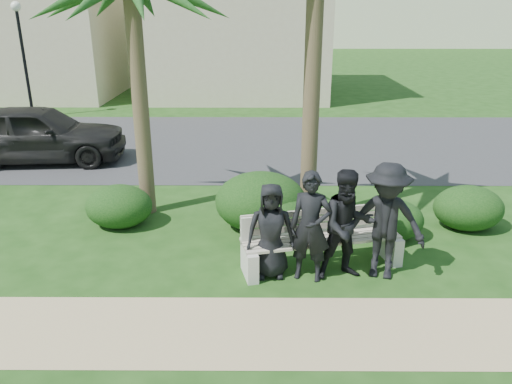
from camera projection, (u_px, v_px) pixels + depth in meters
ground at (263, 266)px, 8.42m from camera, size 160.00×160.00×0.00m
footpath at (264, 331)px, 6.73m from camera, size 30.00×1.60×0.01m
asphalt_street at (261, 143)px, 15.91m from camera, size 160.00×8.00×0.01m
stucco_bldg_left at (12, 16)px, 24.06m from camera, size 10.40×8.40×7.30m
stucco_bldg_right at (240, 16)px, 24.01m from camera, size 8.40×8.40×7.30m
street_lamp at (21, 39)px, 18.68m from camera, size 0.36×0.36×4.29m
park_bench at (322, 244)px, 8.26m from camera, size 2.78×1.20×0.93m
man_a at (271, 231)px, 7.87m from camera, size 0.78×0.52×1.57m
man_b at (310, 227)px, 7.74m from camera, size 0.74×0.58×1.79m
man_c at (347, 225)px, 7.77m from camera, size 0.99×0.83×1.81m
man_d at (385, 222)px, 7.78m from camera, size 1.39×1.03×1.91m
hedge_b at (119, 205)px, 9.84m from camera, size 1.31×1.08×0.86m
hedge_c at (279, 215)px, 9.42m from camera, size 1.24×1.03×0.81m
hedge_d at (261, 200)px, 9.69m from camera, size 1.78×1.47×1.16m
hedge_e at (392, 219)px, 9.33m from camera, size 1.17×0.96×0.76m
hedge_f at (469, 207)px, 9.74m from camera, size 1.34×1.11×0.88m
car_a at (37, 134)px, 13.78m from camera, size 4.88×2.31×1.61m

